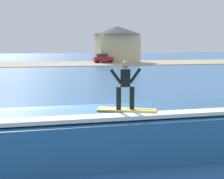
# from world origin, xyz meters

# --- Properties ---
(ground_plane) EXTENTS (260.00, 260.00, 0.00)m
(ground_plane) POSITION_xyz_m (0.00, 0.00, 0.00)
(ground_plane) COLOR #2F639D
(wave_crest) EXTENTS (10.75, 3.68, 1.60)m
(wave_crest) POSITION_xyz_m (1.28, -0.61, 0.76)
(wave_crest) COLOR #2B618F
(wave_crest) RESTS_ON ground_plane
(surfboard) EXTENTS (1.96, 1.24, 0.06)m
(surfboard) POSITION_xyz_m (0.96, -1.19, 1.63)
(surfboard) COLOR #EAD159
(surfboard) RESTS_ON wave_crest
(surfer) EXTENTS (1.05, 0.32, 1.58)m
(surfer) POSITION_xyz_m (0.89, -1.24, 2.54)
(surfer) COLOR black
(surfer) RESTS_ON surfboard
(shoreline_bank) EXTENTS (120.00, 16.37, 0.10)m
(shoreline_bank) POSITION_xyz_m (0.00, 53.79, 0.05)
(shoreline_bank) COLOR tan
(shoreline_bank) RESTS_ON ground_plane
(car_far_shore) EXTENTS (3.82, 2.07, 1.86)m
(car_far_shore) POSITION_xyz_m (12.43, 54.40, 0.94)
(car_far_shore) COLOR red
(car_far_shore) RESTS_ON ground_plane
(house_gabled_white) EXTENTS (10.11, 10.11, 7.44)m
(house_gabled_white) POSITION_xyz_m (16.30, 58.12, 4.17)
(house_gabled_white) COLOR beige
(house_gabled_white) RESTS_ON ground_plane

